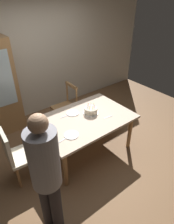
{
  "coord_description": "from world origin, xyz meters",
  "views": [
    {
      "loc": [
        -1.69,
        -2.22,
        2.62
      ],
      "look_at": [
        0.05,
        0.0,
        0.82
      ],
      "focal_mm": 31.65,
      "sensor_mm": 36.0,
      "label": 1
    }
  ],
  "objects_px": {
    "plate_far_side": "(73,113)",
    "person_celebrant": "(46,173)",
    "plate_near_celebrant": "(71,135)",
    "birthday_cake": "(91,111)",
    "chair_spindle_back": "(66,108)",
    "chair_upholstered": "(17,153)",
    "dining_table": "(85,122)"
  },
  "relations": [
    {
      "from": "plate_far_side",
      "to": "person_celebrant",
      "type": "bearing_deg",
      "value": -134.66
    },
    {
      "from": "plate_near_celebrant",
      "to": "plate_far_side",
      "type": "xyz_separation_m",
      "value": [
        0.36,
        0.49,
        0.0
      ]
    },
    {
      "from": "birthday_cake",
      "to": "plate_near_celebrant",
      "type": "distance_m",
      "value": 0.69
    },
    {
      "from": "plate_near_celebrant",
      "to": "chair_spindle_back",
      "type": "height_order",
      "value": "chair_spindle_back"
    },
    {
      "from": "plate_near_celebrant",
      "to": "chair_upholstered",
      "type": "relative_size",
      "value": 0.23
    },
    {
      "from": "dining_table",
      "to": "birthday_cake",
      "type": "xyz_separation_m",
      "value": [
        0.18,
        0.05,
        0.13
      ]
    },
    {
      "from": "plate_near_celebrant",
      "to": "plate_far_side",
      "type": "bearing_deg",
      "value": 53.61
    },
    {
      "from": "plate_near_celebrant",
      "to": "chair_spindle_back",
      "type": "bearing_deg",
      "value": 61.81
    },
    {
      "from": "birthday_cake",
      "to": "chair_upholstered",
      "type": "distance_m",
      "value": 1.4
    },
    {
      "from": "plate_near_celebrant",
      "to": "person_celebrant",
      "type": "height_order",
      "value": "person_celebrant"
    },
    {
      "from": "birthday_cake",
      "to": "chair_upholstered",
      "type": "height_order",
      "value": "chair_upholstered"
    },
    {
      "from": "chair_spindle_back",
      "to": "person_celebrant",
      "type": "bearing_deg",
      "value": -127.5
    },
    {
      "from": "chair_spindle_back",
      "to": "chair_upholstered",
      "type": "bearing_deg",
      "value": -150.62
    },
    {
      "from": "birthday_cake",
      "to": "plate_far_side",
      "type": "height_order",
      "value": "birthday_cake"
    },
    {
      "from": "plate_far_side",
      "to": "chair_spindle_back",
      "type": "xyz_separation_m",
      "value": [
        0.23,
        0.62,
        -0.27
      ]
    },
    {
      "from": "plate_far_side",
      "to": "chair_upholstered",
      "type": "height_order",
      "value": "chair_upholstered"
    },
    {
      "from": "plate_near_celebrant",
      "to": "chair_spindle_back",
      "type": "xyz_separation_m",
      "value": [
        0.6,
        1.11,
        -0.27
      ]
    },
    {
      "from": "chair_spindle_back",
      "to": "plate_far_side",
      "type": "bearing_deg",
      "value": -110.63
    },
    {
      "from": "chair_spindle_back",
      "to": "dining_table",
      "type": "bearing_deg",
      "value": -100.0
    },
    {
      "from": "birthday_cake",
      "to": "person_celebrant",
      "type": "distance_m",
      "value": 1.64
    },
    {
      "from": "chair_upholstered",
      "to": "person_celebrant",
      "type": "height_order",
      "value": "person_celebrant"
    },
    {
      "from": "person_celebrant",
      "to": "dining_table",
      "type": "bearing_deg",
      "value": 36.16
    },
    {
      "from": "person_celebrant",
      "to": "chair_upholstered",
      "type": "bearing_deg",
      "value": 91.74
    },
    {
      "from": "birthday_cake",
      "to": "chair_spindle_back",
      "type": "relative_size",
      "value": 0.29
    },
    {
      "from": "chair_upholstered",
      "to": "person_celebrant",
      "type": "bearing_deg",
      "value": -88.26
    },
    {
      "from": "plate_near_celebrant",
      "to": "dining_table",
      "type": "bearing_deg",
      "value": 29.03
    },
    {
      "from": "plate_near_celebrant",
      "to": "chair_upholstered",
      "type": "height_order",
      "value": "chair_upholstered"
    },
    {
      "from": "dining_table",
      "to": "chair_spindle_back",
      "type": "xyz_separation_m",
      "value": [
        0.15,
        0.87,
        -0.19
      ]
    },
    {
      "from": "dining_table",
      "to": "chair_spindle_back",
      "type": "distance_m",
      "value": 0.9
    },
    {
      "from": "birthday_cake",
      "to": "chair_spindle_back",
      "type": "height_order",
      "value": "chair_spindle_back"
    },
    {
      "from": "dining_table",
      "to": "person_celebrant",
      "type": "height_order",
      "value": "person_celebrant"
    },
    {
      "from": "chair_upholstered",
      "to": "plate_near_celebrant",
      "type": "bearing_deg",
      "value": -25.19
    }
  ]
}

